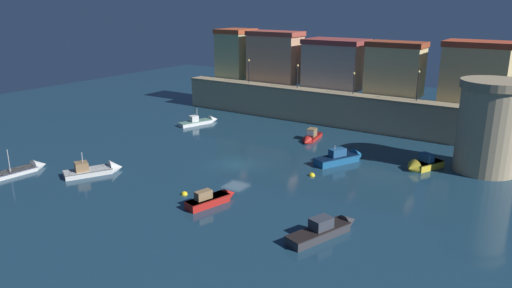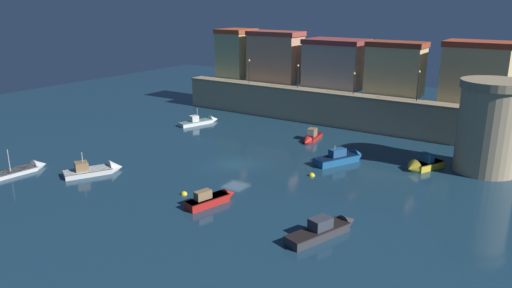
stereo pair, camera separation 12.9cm
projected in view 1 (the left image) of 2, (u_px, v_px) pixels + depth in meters
The scene contains 19 objects.
ground_plane at pixel (236, 164), 51.80m from camera, with size 121.68×121.68×0.00m, color #19384C.
quay_wall at pixel (324, 107), 68.35m from camera, with size 47.29×2.93×4.74m.
old_town_backdrop at pixel (340, 63), 69.53m from camera, with size 43.58×6.10×8.03m.
fortress_tower at pixel (490, 126), 48.51m from camera, with size 6.63×6.63×9.47m.
quay_lamp_0 at pixel (249, 67), 73.91m from camera, with size 0.32×0.32×3.57m.
quay_lamp_1 at pixel (298, 72), 69.41m from camera, with size 0.32×0.32×3.40m.
quay_lamp_2 at pixel (354, 79), 64.90m from camera, with size 0.32×0.32×2.96m.
quay_lamp_3 at pixel (418, 81), 60.21m from camera, with size 0.32×0.32×3.87m.
moored_boat_0 at pixel (343, 157), 52.45m from camera, with size 4.29×6.55×2.45m.
moored_boat_1 at pixel (21, 170), 49.28m from camera, with size 2.32×7.04×3.31m.
moored_boat_2 at pixel (201, 121), 68.83m from camera, with size 3.29×6.41×2.78m.
moored_boat_3 at pixel (311, 137), 60.47m from camera, with size 1.97×5.06×1.86m.
moored_boat_4 at pixel (213, 199), 41.68m from camera, with size 2.45×5.21×1.70m.
moored_boat_5 at pixel (327, 228), 36.15m from camera, with size 3.55×6.92×1.87m.
moored_boat_6 at pixel (422, 165), 50.23m from camera, with size 3.54×4.77×2.11m.
moored_boat_7 at pixel (98, 170), 49.05m from camera, with size 4.33×5.98×3.05m.
mooring_buoy_0 at pixel (184, 195), 43.76m from camera, with size 0.60×0.60×0.60m, color yellow.
mooring_buoy_1 at pixel (326, 222), 38.36m from camera, with size 0.62×0.62×0.62m, color red.
mooring_buoy_2 at pixel (312, 176), 48.43m from camera, with size 0.65×0.65×0.65m, color yellow.
Camera 1 is at (28.89, -39.62, 16.98)m, focal length 33.69 mm.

